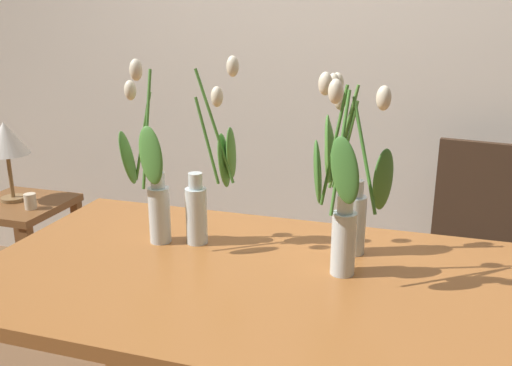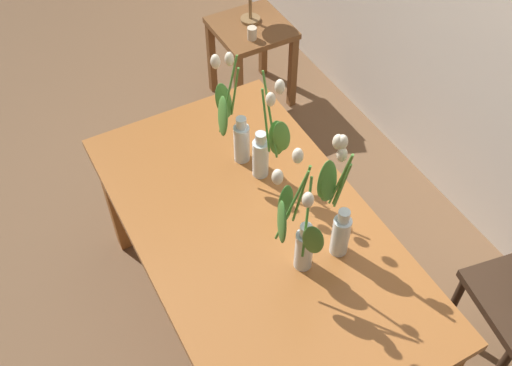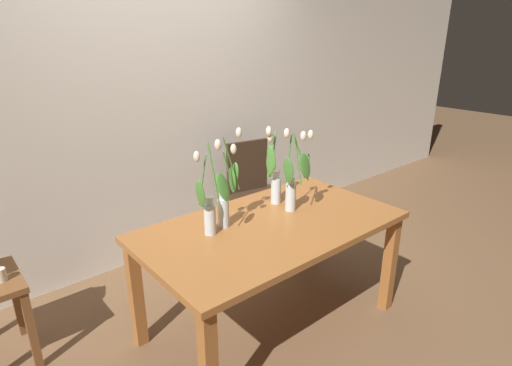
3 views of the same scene
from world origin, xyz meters
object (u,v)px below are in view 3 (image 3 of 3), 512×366
dining_table (271,237)px  dining_chair (253,188)px  tulip_vase_1 (274,175)px  tulip_vase_0 (295,181)px  pillar_candle (1,275)px  tulip_vase_2 (210,207)px  tulip_vase_3 (227,198)px

dining_table → dining_chair: bearing=55.9°
dining_table → tulip_vase_1: bearing=45.7°
tulip_vase_0 → pillar_candle: 1.76m
tulip_vase_1 → pillar_candle: bearing=162.3°
dining_table → tulip_vase_1: 0.42m
tulip_vase_2 → pillar_candle: size_ratio=7.73×
tulip_vase_2 → dining_chair: bearing=40.2°
tulip_vase_0 → tulip_vase_1: 0.17m
dining_table → tulip_vase_3: bearing=143.7°
tulip_vase_1 → pillar_candle: (-1.56, 0.50, -0.36)m
tulip_vase_3 → tulip_vase_2: bearing=-160.9°
tulip_vase_1 → tulip_vase_2: tulip_vase_2 is taller
dining_table → tulip_vase_2: 0.47m
tulip_vase_2 → dining_chair: size_ratio=0.62×
dining_table → dining_chair: (0.66, 0.98, -0.12)m
pillar_candle → tulip_vase_0: bearing=-22.7°
tulip_vase_2 → pillar_candle: tulip_vase_2 is taller
tulip_vase_0 → tulip_vase_2: tulip_vase_2 is taller
tulip_vase_2 → dining_chair: 1.41m
dining_chair → dining_table: bearing=-124.1°
dining_table → tulip_vase_1: (0.20, 0.21, 0.30)m
dining_table → tulip_vase_0: (0.23, 0.04, 0.30)m
tulip_vase_1 → dining_chair: 0.99m
tulip_vase_3 → pillar_candle: bearing=154.3°
tulip_vase_1 → tulip_vase_2: size_ratio=0.93×
dining_table → pillar_candle: bearing=152.4°
tulip_vase_3 → dining_chair: tulip_vase_3 is taller
tulip_vase_1 → tulip_vase_3: tulip_vase_3 is taller
dining_chair → tulip_vase_1: bearing=-120.8°
tulip_vase_0 → pillar_candle: bearing=157.3°
tulip_vase_3 → dining_chair: size_ratio=0.63×
tulip_vase_1 → pillar_candle: 1.68m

